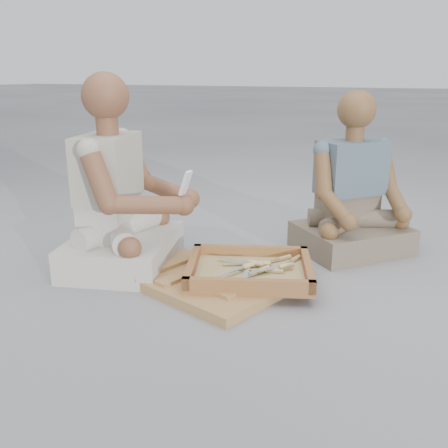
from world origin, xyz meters
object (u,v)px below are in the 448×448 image
at_px(craftsman, 120,204).
at_px(carved_panel, 203,282).
at_px(companion, 353,200).
at_px(tool_tray, 249,271).

bearing_deg(craftsman, carved_panel, 65.78).
distance_m(craftsman, companion, 1.17).
bearing_deg(tool_tray, carved_panel, -150.64).
bearing_deg(companion, carved_panel, 9.62).
relative_size(carved_panel, companion, 0.80).
bearing_deg(tool_tray, companion, 64.04).
height_order(carved_panel, tool_tray, tool_tray).
bearing_deg(companion, tool_tray, 17.08).
relative_size(tool_tray, companion, 0.79).
height_order(carved_panel, companion, companion).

